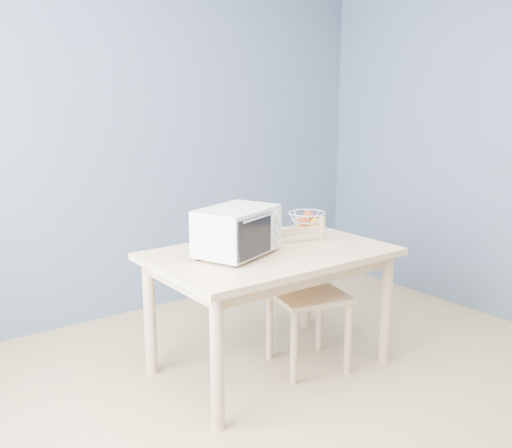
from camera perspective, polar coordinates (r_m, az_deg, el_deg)
room at (r=2.60m, az=11.61°, el=4.87°), size 4.01×4.51×2.61m
dining_table at (r=3.40m, az=1.46°, el=-4.32°), size 1.40×0.90×0.75m
toaster_oven at (r=3.22m, az=-2.09°, el=-0.72°), size 0.56×0.48×0.28m
fruit_basket at (r=3.93m, az=5.08°, el=0.43°), size 0.28×0.28×0.13m
dining_chair at (r=3.54m, az=4.94°, el=-7.18°), size 0.51×0.51×0.90m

